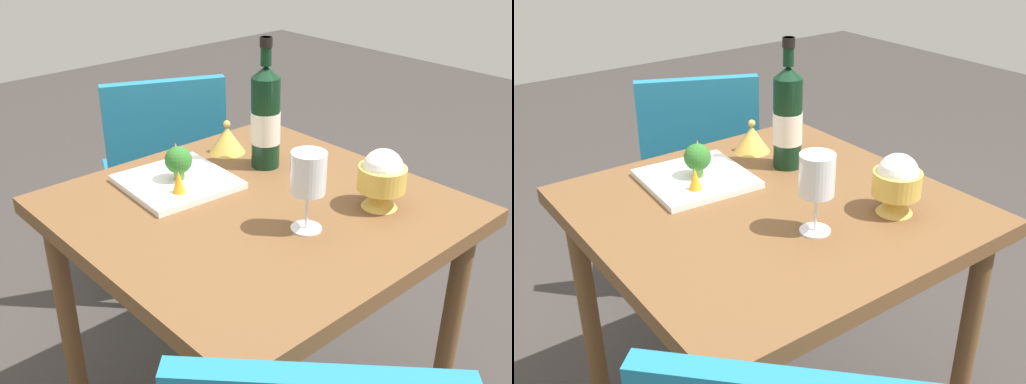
% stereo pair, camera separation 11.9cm
% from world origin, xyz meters
% --- Properties ---
extents(dining_table, '(0.82, 0.82, 0.73)m').
position_xyz_m(dining_table, '(0.00, 0.00, 0.64)').
color(dining_table, brown).
rests_on(dining_table, ground_plane).
extents(chair_by_wall, '(0.53, 0.53, 0.85)m').
position_xyz_m(chair_by_wall, '(0.73, -0.23, 0.53)').
color(chair_by_wall, teal).
rests_on(chair_by_wall, ground_plane).
extents(wine_bottle, '(0.08, 0.08, 0.34)m').
position_xyz_m(wine_bottle, '(0.15, -0.17, 0.87)').
color(wine_bottle, black).
rests_on(wine_bottle, dining_table).
extents(wine_glass, '(0.08, 0.08, 0.18)m').
position_xyz_m(wine_glass, '(-0.16, 0.00, 0.86)').
color(wine_glass, white).
rests_on(wine_glass, dining_table).
extents(rice_bowl, '(0.11, 0.11, 0.14)m').
position_xyz_m(rice_bowl, '(-0.20, -0.20, 0.81)').
color(rice_bowl, gold).
rests_on(rice_bowl, dining_table).
extents(rice_bowl_lid, '(0.10, 0.10, 0.09)m').
position_xyz_m(rice_bowl_lid, '(0.29, -0.15, 0.77)').
color(rice_bowl_lid, gold).
rests_on(rice_bowl_lid, dining_table).
extents(serving_plate, '(0.27, 0.27, 0.02)m').
position_xyz_m(serving_plate, '(0.21, 0.08, 0.74)').
color(serving_plate, white).
rests_on(serving_plate, dining_table).
extents(broccoli_floret, '(0.07, 0.07, 0.09)m').
position_xyz_m(broccoli_floret, '(0.20, 0.07, 0.80)').
color(broccoli_floret, '#729E4C').
rests_on(broccoli_floret, serving_plate).
extents(carrot_garnish_left, '(0.03, 0.03, 0.05)m').
position_xyz_m(carrot_garnish_left, '(0.14, 0.12, 0.78)').
color(carrot_garnish_left, orange).
rests_on(carrot_garnish_left, serving_plate).
extents(carrot_garnish_right, '(0.03, 0.03, 0.07)m').
position_xyz_m(carrot_garnish_right, '(0.27, 0.03, 0.78)').
color(carrot_garnish_right, orange).
rests_on(carrot_garnish_right, serving_plate).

